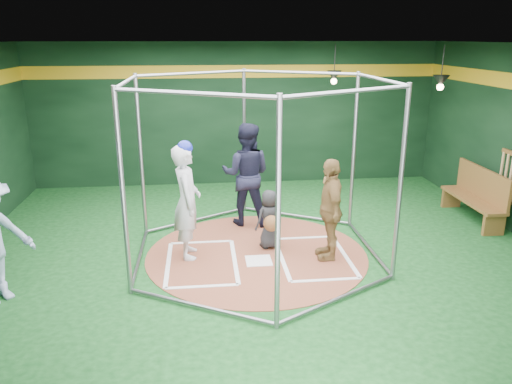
{
  "coord_description": "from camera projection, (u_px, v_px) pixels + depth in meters",
  "views": [
    {
      "loc": [
        -0.89,
        -7.87,
        3.6
      ],
      "look_at": [
        0.0,
        0.1,
        1.1
      ],
      "focal_mm": 35.0,
      "sensor_mm": 36.0,
      "label": 1
    }
  ],
  "objects": [
    {
      "name": "room_shell",
      "position": [
        257.0,
        155.0,
        8.12
      ],
      "size": [
        10.1,
        9.1,
        3.53
      ],
      "color": "#0D3913",
      "rests_on": "ground"
    },
    {
      "name": "clay_disc",
      "position": [
        257.0,
        254.0,
        8.63
      ],
      "size": [
        3.8,
        3.8,
        0.01
      ],
      "primitive_type": "cylinder",
      "color": "brown",
      "rests_on": "ground"
    },
    {
      "name": "home_plate",
      "position": [
        259.0,
        261.0,
        8.34
      ],
      "size": [
        0.43,
        0.43,
        0.01
      ],
      "primitive_type": "cube",
      "color": "white",
      "rests_on": "clay_disc"
    },
    {
      "name": "batter_box_left",
      "position": [
        202.0,
        262.0,
        8.29
      ],
      "size": [
        1.17,
        1.77,
        0.01
      ],
      "color": "white",
      "rests_on": "clay_disc"
    },
    {
      "name": "batter_box_right",
      "position": [
        314.0,
        257.0,
        8.49
      ],
      "size": [
        1.17,
        1.77,
        0.01
      ],
      "color": "white",
      "rests_on": "clay_disc"
    },
    {
      "name": "batting_cage",
      "position": [
        257.0,
        171.0,
        8.19
      ],
      "size": [
        4.05,
        4.67,
        3.0
      ],
      "color": "gray",
      "rests_on": "ground"
    },
    {
      "name": "pendant_lamp_near",
      "position": [
        334.0,
        76.0,
        11.47
      ],
      "size": [
        0.34,
        0.34,
        0.9
      ],
      "color": "black",
      "rests_on": "room_shell"
    },
    {
      "name": "pendant_lamp_far",
      "position": [
        441.0,
        81.0,
        10.14
      ],
      "size": [
        0.34,
        0.34,
        0.9
      ],
      "color": "black",
      "rests_on": "room_shell"
    },
    {
      "name": "batter_figure",
      "position": [
        187.0,
        200.0,
        8.27
      ],
      "size": [
        0.49,
        0.72,
        2.0
      ],
      "color": "silver",
      "rests_on": "clay_disc"
    },
    {
      "name": "visitor_leopard",
      "position": [
        330.0,
        209.0,
        8.26
      ],
      "size": [
        0.47,
        1.03,
        1.72
      ],
      "primitive_type": "imported",
      "rotation": [
        0.0,
        0.0,
        -1.63
      ],
      "color": "#AA8349",
      "rests_on": "clay_disc"
    },
    {
      "name": "catcher_figure",
      "position": [
        270.0,
        219.0,
        8.74
      ],
      "size": [
        0.6,
        0.64,
        1.05
      ],
      "color": "black",
      "rests_on": "clay_disc"
    },
    {
      "name": "umpire",
      "position": [
        246.0,
        174.0,
        9.76
      ],
      "size": [
        1.14,
        0.98,
        2.03
      ],
      "primitive_type": "imported",
      "rotation": [
        0.0,
        0.0,
        2.91
      ],
      "color": "black",
      "rests_on": "clay_disc"
    },
    {
      "name": "dugout_bench",
      "position": [
        477.0,
        194.0,
        10.1
      ],
      "size": [
        0.44,
        1.87,
        1.09
      ],
      "color": "brown",
      "rests_on": "ground"
    }
  ]
}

